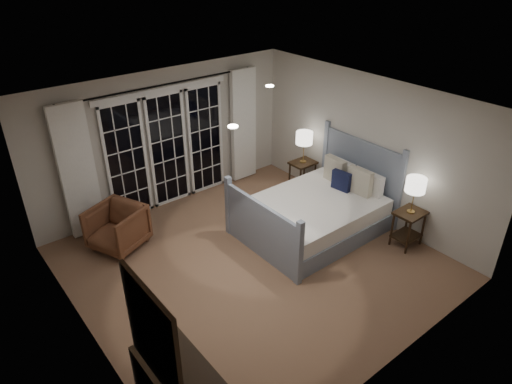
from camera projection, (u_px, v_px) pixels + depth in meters
floor at (253, 262)px, 7.04m from camera, size 5.00×5.00×0.00m
ceiling at (252, 106)px, 5.83m from camera, size 5.00×5.00×0.00m
wall_left at (77, 260)px, 5.07m from camera, size 0.02×5.00×2.50m
wall_right at (367, 148)px, 7.81m from camera, size 0.02×5.00×2.50m
wall_back at (166, 139)px, 8.14m from camera, size 5.00×0.02×2.50m
wall_front at (402, 283)px, 4.73m from camera, size 5.00×0.02×2.50m
french_doors at (168, 148)px, 8.19m from camera, size 2.50×0.04×2.20m
curtain_rod at (163, 85)px, 7.59m from camera, size 3.50×0.03×0.03m
curtain_left at (78, 172)px, 7.21m from camera, size 0.55×0.10×2.25m
curtain_right at (243, 125)px, 9.01m from camera, size 0.55×0.10×2.25m
downlight_a at (270, 86)px, 6.68m from camera, size 0.12×0.12×0.01m
downlight_b at (233, 126)px, 5.24m from camera, size 0.12×0.12×0.01m
bed at (316, 212)px, 7.70m from camera, size 2.34×1.68×1.37m
nightstand_left at (408, 223)px, 7.27m from camera, size 0.47×0.38×0.62m
nightstand_right at (302, 172)px, 8.89m from camera, size 0.47×0.38×0.62m
lamp_left at (416, 185)px, 6.94m from camera, size 0.31×0.31×0.60m
lamp_right at (304, 138)px, 8.55m from camera, size 0.32×0.32×0.61m
armchair at (117, 228)px, 7.26m from camera, size 1.02×1.01×0.71m
mirror at (152, 334)px, 3.72m from camera, size 0.05×0.85×1.00m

